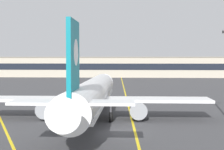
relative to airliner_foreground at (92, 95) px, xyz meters
The scene contains 6 objects.
ground_plane 10.01m from the airliner_foreground, 63.31° to the right, with size 400.00×400.00×0.00m, color #3D3D3F.
taxiway_centreline 22.25m from the airliner_foreground, 78.90° to the left, with size 0.30×180.00×0.01m, color yellow.
taxiway_lead_in_stripe 12.16m from the airliner_foreground, 146.68° to the right, with size 0.30×60.00×0.01m, color yellow.
airliner_foreground is the anchor object (origin of this frame).
safety_cone_by_nose_gear 17.54m from the airliner_foreground, 85.17° to the left, with size 0.44×0.44×0.55m.
terminal_building 112.32m from the airliner_foreground, 83.16° to the left, with size 168.97×12.40×9.26m.
Camera 1 is at (1.44, -37.65, 8.16)m, focal length 55.22 mm.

